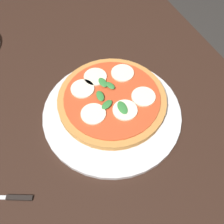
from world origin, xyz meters
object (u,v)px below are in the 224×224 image
object	(u,v)px
pizza	(112,99)
knife	(8,197)
dining_table	(112,156)
serving_tray	(112,113)

from	to	relation	value
pizza	knife	world-z (taller)	pizza
dining_table	serving_tray	bearing A→B (deg)	155.28
dining_table	knife	xyz separation A→B (m)	(0.04, -0.28, 0.11)
pizza	knife	bearing A→B (deg)	-67.36
pizza	knife	distance (m)	0.35
serving_tray	knife	size ratio (longest dim) A/B	2.61
dining_table	pizza	world-z (taller)	pizza
dining_table	serving_tray	size ratio (longest dim) A/B	4.00
dining_table	serving_tray	xyz separation A→B (m)	(-0.07, 0.03, 0.11)
pizza	dining_table	bearing A→B (deg)	-24.67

